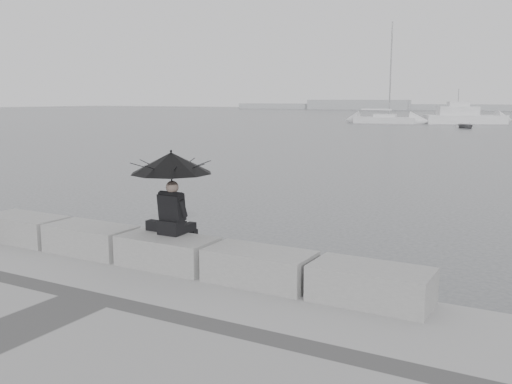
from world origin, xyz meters
The scene contains 11 objects.
ground centered at (0.00, 0.00, 0.00)m, with size 360.00×360.00×0.00m, color #404345.
stone_block_far_left centered at (-3.40, -0.45, 0.75)m, with size 1.60×0.80×0.50m, color gray.
stone_block_left centered at (-1.70, -0.45, 0.75)m, with size 1.60×0.80×0.50m, color gray.
stone_block_centre centered at (0.00, -0.45, 0.75)m, with size 1.60×0.80×0.50m, color gray.
stone_block_right centered at (1.70, -0.45, 0.75)m, with size 1.60×0.80×0.50m, color gray.
stone_block_far_right centered at (3.40, -0.45, 0.75)m, with size 1.60×0.80×0.50m, color gray.
seated_person centered at (-0.05, -0.25, 2.04)m, with size 1.34×1.34×1.39m.
bag centered at (-0.47, -0.20, 1.09)m, with size 0.27×0.15×0.17m, color black.
sailboat_left centered at (-16.12, 65.78, 0.52)m, with size 8.04×3.02×12.90m.
motor_cruiser centered at (-6.79, 69.37, 0.89)m, with size 10.12×6.85×4.50m.
dinghy centered at (-4.91, 58.39, 0.27)m, with size 3.16×1.34×0.54m, color gray.
Camera 1 is at (5.62, -7.57, 3.21)m, focal length 40.00 mm.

